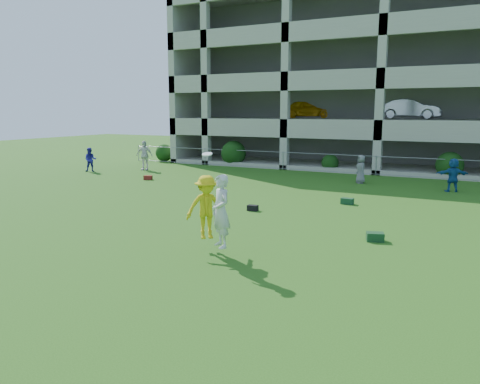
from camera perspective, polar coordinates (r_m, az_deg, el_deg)
The scene contains 13 objects.
ground at distance 11.62m, azimuth -2.69°, elevation -9.47°, with size 100.00×100.00×0.00m, color #235114.
bystander_a at distance 31.25m, azimuth -17.77°, elevation 3.77°, with size 0.74×0.58×1.53m, color #29219B.
bystander_b at distance 31.15m, azimuth -11.58°, elevation 4.38°, with size 1.12×0.47×1.92m, color silver.
bystander_c at distance 25.83m, azimuth 14.52°, elevation 2.72°, with size 0.74×0.48×1.52m, color slate.
bystander_d at distance 24.58m, azimuth 24.52°, elevation 1.90°, with size 1.50×0.48×1.62m, color #204F94.
bag_black_b at distance 18.22m, azimuth 1.56°, elevation -1.95°, with size 0.40×0.25×0.22m, color black.
bag_green_c at distance 14.60m, azimuth 16.14°, elevation -5.27°, with size 0.50×0.35×0.26m, color #133618.
bag_red_f at distance 26.86m, azimuth -11.15°, elevation 1.73°, with size 0.45×0.28×0.24m, color #5F2110.
bag_green_g at distance 19.99m, azimuth 12.94°, elevation -1.09°, with size 0.50×0.30×0.25m, color #12331E.
frisbee_contest at distance 12.56m, azimuth -3.60°, elevation -1.99°, with size 1.89×1.70×2.43m.
parking_garage at distance 37.65m, azimuth 19.28°, elevation 12.67°, with size 30.00×14.00×12.00m.
fence at distance 29.19m, azimuth 16.25°, elevation 3.14°, with size 36.06×0.06×1.20m.
shrub_row at distance 29.30m, azimuth 25.47°, elevation 4.36°, with size 34.38×2.52×3.50m.
Camera 1 is at (5.49, -9.49, 3.86)m, focal length 35.00 mm.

